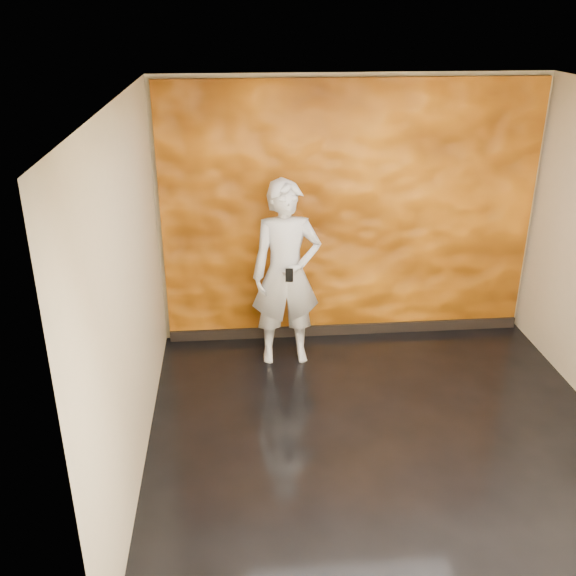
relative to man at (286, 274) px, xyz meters
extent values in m
cube|color=black|center=(0.71, -1.45, -0.95)|extent=(4.00, 4.00, 0.01)
cube|color=tan|center=(0.71, 0.55, 0.45)|extent=(4.00, 0.02, 2.80)
cube|color=tan|center=(0.71, -3.45, 0.45)|extent=(4.00, 0.02, 2.80)
cube|color=tan|center=(-1.29, -1.45, 0.45)|extent=(0.02, 4.00, 2.80)
cube|color=white|center=(0.71, -1.45, 1.85)|extent=(4.00, 4.00, 0.01)
cube|color=orange|center=(0.71, 0.51, 0.43)|extent=(3.90, 0.06, 2.75)
cube|color=black|center=(0.71, 0.47, -0.89)|extent=(3.90, 0.04, 0.12)
imported|color=#9DA0AB|center=(0.00, 0.00, 0.00)|extent=(0.70, 0.47, 1.90)
cube|color=black|center=(0.00, -0.29, 0.11)|extent=(0.07, 0.03, 0.14)
camera|label=1|loc=(-0.50, -5.85, 2.43)|focal=40.00mm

